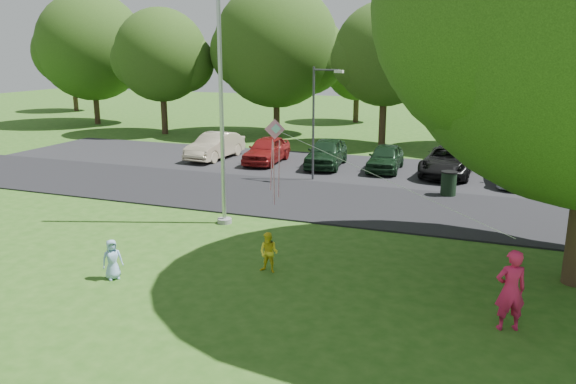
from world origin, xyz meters
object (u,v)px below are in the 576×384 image
(street_lamp, at_px, (318,114))
(trash_can, at_px, (449,184))
(child_blue, at_px, (112,259))
(woman, at_px, (511,290))
(child_yellow, at_px, (269,253))
(kite, at_px, (280,148))
(flagpole, at_px, (221,103))

(street_lamp, xyz_separation_m, trash_can, (5.93, -0.78, -2.56))
(trash_can, distance_m, child_blue, 14.11)
(street_lamp, bearing_deg, woman, -47.76)
(street_lamp, relative_size, child_blue, 4.76)
(trash_can, height_order, child_yellow, child_yellow)
(child_blue, distance_m, kite, 5.33)
(woman, bearing_deg, kite, -39.40)
(street_lamp, bearing_deg, child_blue, -88.88)
(street_lamp, distance_m, kite, 10.34)
(kite, bearing_deg, trash_can, 50.93)
(flagpole, relative_size, trash_can, 9.46)
(flagpole, height_order, child_blue, flagpole)
(woman, bearing_deg, trash_can, -100.31)
(street_lamp, relative_size, kite, 0.80)
(flagpole, height_order, woman, flagpole)
(trash_can, bearing_deg, street_lamp, 172.48)
(woman, relative_size, child_blue, 1.68)
(child_yellow, bearing_deg, street_lamp, 103.66)
(flagpole, relative_size, street_lamp, 1.94)
(street_lamp, relative_size, woman, 2.83)
(child_blue, bearing_deg, flagpole, 34.26)
(street_lamp, height_order, kite, street_lamp)
(child_yellow, bearing_deg, kite, 89.98)
(street_lamp, bearing_deg, kite, -69.91)
(flagpole, xyz_separation_m, trash_can, (6.97, 6.52, -3.63))
(flagpole, distance_m, kite, 4.34)
(flagpole, xyz_separation_m, child_yellow, (3.16, -3.58, -3.61))
(flagpole, xyz_separation_m, child_blue, (-0.51, -5.45, -3.62))
(flagpole, relative_size, kite, 1.54)
(flagpole, distance_m, child_blue, 6.57)
(woman, xyz_separation_m, kite, (-6.02, 1.93, 2.40))
(flagpole, height_order, street_lamp, flagpole)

